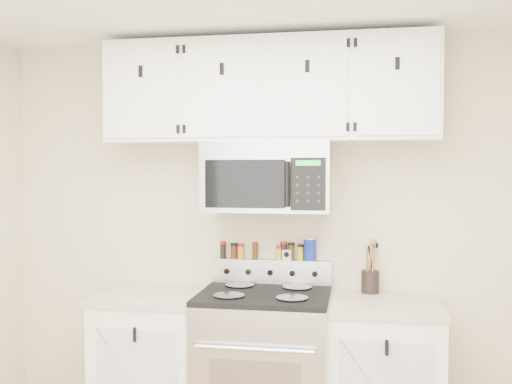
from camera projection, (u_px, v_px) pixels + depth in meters
back_wall at (272, 235)px, 3.66m from camera, size 3.50×0.01×2.50m
range at (264, 370)px, 3.37m from camera, size 0.76×0.65×1.10m
base_cabinet_left at (155, 366)px, 3.52m from camera, size 0.64×0.62×0.92m
base_cabinet_right at (383, 380)px, 3.28m from camera, size 0.64×0.62×0.92m
microwave at (268, 177)px, 3.46m from camera, size 0.76×0.44×0.42m
upper_cabinets at (268, 91)px, 3.46m from camera, size 2.00×0.35×0.62m
utensil_crock at (370, 280)px, 3.47m from camera, size 0.11×0.11×0.32m
kitchen_timer at (287, 255)px, 3.61m from camera, size 0.06×0.05×0.07m
salt_canister at (310, 249)px, 3.58m from camera, size 0.08×0.08×0.15m
spice_jar_0 at (223, 250)px, 3.68m from camera, size 0.04×0.04×0.11m
spice_jar_1 at (234, 251)px, 3.67m from camera, size 0.05×0.05×0.10m
spice_jar_2 at (241, 251)px, 3.66m from camera, size 0.04×0.04×0.10m
spice_jar_3 at (255, 250)px, 3.65m from camera, size 0.04×0.04×0.11m
spice_jar_4 at (279, 253)px, 3.62m from camera, size 0.04×0.04×0.09m
spice_jar_5 at (284, 251)px, 3.61m from camera, size 0.05×0.05×0.12m
spice_jar_6 at (291, 251)px, 3.61m from camera, size 0.04×0.04×0.11m
spice_jar_7 at (300, 252)px, 3.60m from camera, size 0.04×0.04×0.10m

